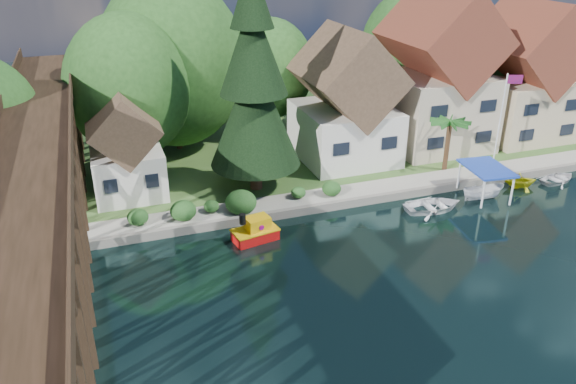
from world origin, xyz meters
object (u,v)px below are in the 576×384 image
house_left (345,105)px  house_center (437,80)px  palm_tree (450,124)px  boat_white_b (559,177)px  tugboat (256,231)px  trestle_bridge (43,196)px  house_right (523,80)px  flagpole (503,112)px  boat_white_a (434,204)px  shed (126,152)px  conifer (254,86)px  boat_yellow (521,179)px  boat_canopy (484,186)px

house_left → house_center: size_ratio=0.79×
palm_tree → boat_white_b: size_ratio=1.31×
tugboat → trestle_bridge: bearing=-177.6°
house_right → boat_white_b: bearing=-109.3°
house_left → flagpole: bearing=-32.2°
boat_white_a → house_center: bearing=-28.3°
shed → trestle_bridge: bearing=-118.2°
house_left → boat_white_b: (14.72, -9.40, -4.78)m
house_right → tugboat: house_right is taller
trestle_bridge → boat_white_a: (25.42, 0.39, -4.90)m
conifer → boat_yellow: conifer is taller
boat_white_b → palm_tree: bearing=51.1°
house_left → palm_tree: house_left is taller
shed → boat_white_a: size_ratio=1.80×
boat_white_b → house_center: bearing=18.7°
trestle_bridge → house_left: size_ratio=4.01×
house_center → palm_tree: bearing=-111.5°
boat_white_a → boat_canopy: bearing=-83.3°
shed → tugboat: bearing=-51.2°
house_left → boat_canopy: bearing=-55.8°
boat_white_a → boat_yellow: size_ratio=1.69×
house_right → flagpole: bearing=-138.3°
boat_canopy → shed: bearing=160.9°
palm_tree → house_right: bearing=24.9°
house_left → boat_yellow: house_left is taller
boat_yellow → boat_white_a: bearing=111.7°
house_left → flagpole: (10.55, -6.64, 0.25)m
house_center → conifer: bearing=-167.2°
palm_tree → house_center: bearing=68.5°
boat_yellow → house_center: bearing=25.8°
house_center → boat_white_b: 12.94m
palm_tree → flagpole: size_ratio=0.56×
tugboat → boat_white_a: bearing=-0.5°
conifer → boat_yellow: 22.13m
shed → boat_white_b: size_ratio=2.29×
shed → boat_canopy: shed is taller
flagpole → boat_yellow: bearing=-79.2°
trestle_bridge → palm_tree: size_ratio=9.83×
shed → palm_tree: shed is taller
flagpole → tugboat: 22.30m
house_center → boat_yellow: house_center is taller
trestle_bridge → house_center: 33.96m
tugboat → palm_tree: bearing=16.0°
palm_tree → tugboat: palm_tree is taller
house_center → palm_tree: house_center is taller
palm_tree → boat_canopy: 5.90m
shed → tugboat: size_ratio=2.46×
house_right → tugboat: 31.13m
trestle_bridge → boat_white_b: trestle_bridge is taller
boat_canopy → boat_white_b: size_ratio=1.27×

